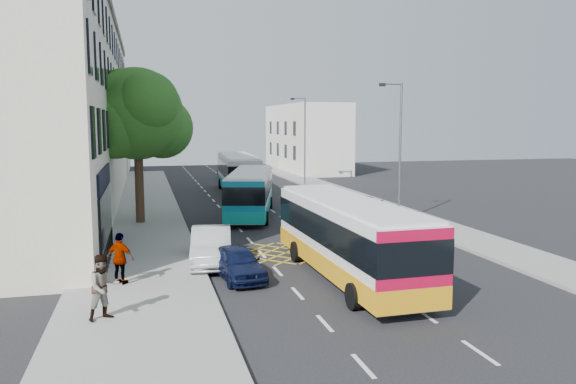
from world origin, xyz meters
TOP-DOWN VIEW (x-y plane):
  - ground at (0.00, 0.00)m, footprint 120.00×120.00m
  - pavement_left at (-8.50, 15.00)m, footprint 5.00×70.00m
  - pavement_right at (7.50, 15.00)m, footprint 3.00×70.00m
  - terrace_main at (-14.00, 24.49)m, footprint 8.30×45.00m
  - terrace_far at (-14.00, 55.00)m, footprint 8.00×20.00m
  - building_right at (11.00, 48.00)m, footprint 6.00×18.00m
  - street_tree at (-8.51, 14.97)m, footprint 6.30×5.70m
  - lamp_near at (6.20, 12.00)m, footprint 1.45×0.15m
  - lamp_far at (6.20, 32.00)m, footprint 1.45×0.15m
  - railings at (-9.70, 5.30)m, footprint 0.08×5.60m
  - bus_near at (-0.82, 1.48)m, footprint 2.81×10.64m
  - bus_mid at (-1.76, 16.47)m, footprint 4.88×10.41m
  - bus_far at (-0.61, 28.23)m, footprint 3.32×11.44m
  - motorbike at (-1.44, -1.40)m, footprint 0.72×2.06m
  - parked_car_blue at (-4.90, 2.36)m, footprint 1.96×3.84m
  - parked_car_silver at (-5.60, 4.83)m, footprint 2.17×4.78m
  - red_hatchback at (5.50, 15.74)m, footprint 1.70×3.97m
  - distant_car_grey at (0.75, 40.22)m, footprint 2.81×5.08m
  - distant_car_silver at (2.50, 40.21)m, footprint 1.81×3.81m
  - distant_car_dark at (3.29, 48.76)m, footprint 1.48×4.15m
  - pedestrian_near at (-9.45, -1.45)m, footprint 1.17×1.08m
  - pedestrian_far at (-9.12, 2.18)m, footprint 1.16×0.96m

SIDE VIEW (x-z plane):
  - ground at x=0.00m, z-range 0.00..0.00m
  - pavement_left at x=-8.50m, z-range 0.00..0.15m
  - pavement_right at x=7.50m, z-range 0.00..0.15m
  - red_hatchback at x=5.50m, z-range 0.00..1.14m
  - parked_car_blue at x=-4.90m, z-range 0.00..1.25m
  - distant_car_silver at x=2.50m, z-range 0.00..1.26m
  - distant_car_grey at x=0.75m, z-range 0.00..1.34m
  - distant_car_dark at x=3.29m, z-range 0.00..1.36m
  - railings at x=-9.70m, z-range 0.15..1.29m
  - parked_car_silver at x=-5.60m, z-range 0.00..1.52m
  - motorbike at x=-1.44m, z-range -0.06..1.78m
  - pedestrian_far at x=-9.12m, z-range 0.15..2.00m
  - pedestrian_near at x=-9.45m, z-range 0.15..2.08m
  - bus_mid at x=-1.76m, z-range 0.08..2.93m
  - bus_near at x=-0.82m, z-range 0.08..3.06m
  - bus_far at x=-0.61m, z-range 0.08..3.26m
  - building_right at x=11.00m, z-range 0.00..8.00m
  - lamp_near at x=6.20m, z-range 0.62..8.62m
  - lamp_far at x=6.20m, z-range 0.62..8.62m
  - terrace_far at x=-14.00m, z-range 0.00..10.00m
  - street_tree at x=-8.51m, z-range 1.89..10.69m
  - terrace_main at x=-14.00m, z-range 0.01..13.51m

